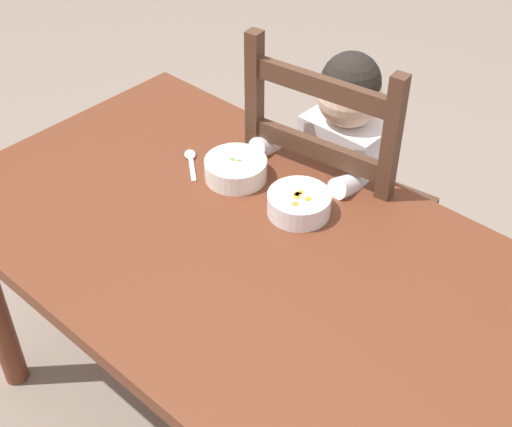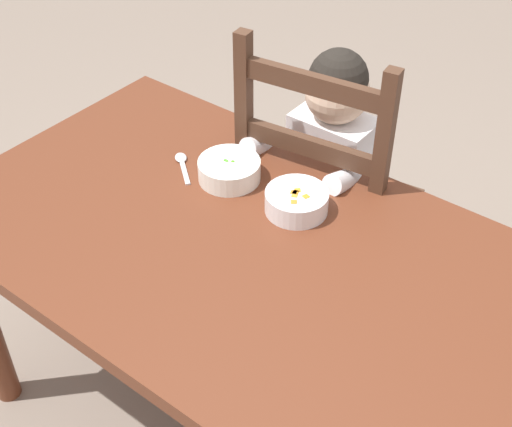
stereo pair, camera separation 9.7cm
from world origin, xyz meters
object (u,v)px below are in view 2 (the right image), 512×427
object	(u,v)px
bowl_of_peas	(229,169)
bowl_of_carrots	(297,201)
child_figure	(326,164)
dining_table	(267,285)
dining_chair	(325,209)
spoon	(182,162)

from	to	relation	value
bowl_of_peas	bowl_of_carrots	distance (m)	0.20
child_figure	dining_table	bearing A→B (deg)	-72.64
bowl_of_peas	dining_chair	bearing A→B (deg)	69.69
bowl_of_peas	spoon	distance (m)	0.14
bowl_of_peas	spoon	bearing A→B (deg)	-169.79
dining_table	child_figure	distance (m)	0.48
dining_table	dining_chair	world-z (taller)	dining_chair
dining_chair	bowl_of_peas	bearing A→B (deg)	-110.31
child_figure	bowl_of_peas	bearing A→B (deg)	-109.25
child_figure	dining_chair	bearing A→B (deg)	25.09
dining_chair	bowl_of_peas	distance (m)	0.41
dining_chair	bowl_of_carrots	bearing A→B (deg)	-72.25
spoon	dining_table	bearing A→B (deg)	-20.23
dining_table	dining_chair	xyz separation A→B (m)	(-0.14, 0.46, -0.14)
dining_chair	child_figure	xyz separation A→B (m)	(-0.01, -0.00, 0.16)
dining_table	bowl_of_carrots	bearing A→B (deg)	103.93
bowl_of_peas	spoon	xyz separation A→B (m)	(-0.14, -0.02, -0.02)
child_figure	bowl_of_carrots	bearing A→B (deg)	-70.75
dining_chair	child_figure	world-z (taller)	dining_chair
spoon	bowl_of_carrots	bearing A→B (deg)	4.14
dining_chair	bowl_of_peas	world-z (taller)	dining_chair
dining_table	bowl_of_peas	bearing A→B (deg)	145.93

